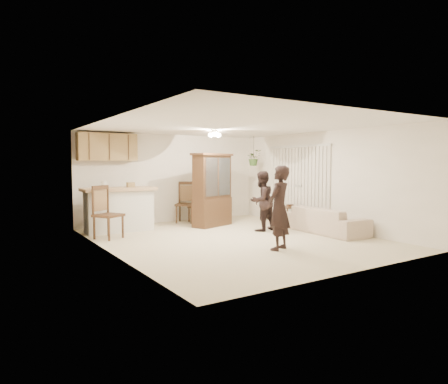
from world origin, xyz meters
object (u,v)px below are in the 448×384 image
sofa (326,218)px  side_table (290,215)px  china_hutch (212,190)px  chair_bar (109,224)px  adult (279,204)px  chair_hutch_left (185,211)px  child (262,204)px  chair_hutch_right (197,212)px

sofa → side_table: sofa is taller
china_hutch → chair_bar: china_hutch is taller
adult → chair_hutch_left: (0.14, 4.22, -0.57)m
chair_bar → child: bearing=-45.9°
child → chair_hutch_right: 2.38m
chair_hutch_right → chair_hutch_left: bearing=-28.7°
adult → side_table: adult is taller
adult → chair_hutch_right: size_ratio=1.87×
child → sofa: bearing=126.3°
china_hutch → side_table: (1.91, -0.95, -0.70)m
sofa → chair_hutch_left: (-2.08, 3.37, -0.04)m
side_table → china_hutch: bearing=153.6°
child → china_hutch: 1.50m
side_table → chair_hutch_left: (-2.23, 1.91, 0.06)m
chair_bar → chair_hutch_right: (2.95, 1.26, -0.06)m
chair_hutch_left → chair_hutch_right: bearing=37.5°
chair_bar → chair_hutch_right: chair_bar is taller
adult → chair_hutch_left: size_ratio=1.55×
adult → child: 2.22m
adult → chair_hutch_right: (0.52, 4.21, -0.63)m
chair_bar → chair_hutch_left: size_ratio=1.02×
side_table → chair_bar: size_ratio=0.47×
adult → chair_hutch_right: bearing=-122.0°
chair_hutch_left → chair_hutch_right: 0.39m
child → chair_bar: (-3.51, 1.02, -0.34)m
side_table → child: bearing=-163.4°
sofa → side_table: bearing=-2.5°
sofa → child: child is taller
chair_bar → chair_hutch_left: 2.87m
child → side_table: 1.40m
chair_hutch_right → side_table: bearing=107.0°
sofa → adult: bearing=114.3°
child → chair_bar: bearing=-26.3°
side_table → chair_hutch_left: chair_hutch_left is taller
side_table → chair_hutch_right: bearing=134.1°
china_hutch → chair_hutch_right: bearing=67.1°
child → chair_hutch_right: (-0.56, 2.28, -0.40)m
china_hutch → adult: bearing=-116.6°
china_hutch → chair_hutch_right: size_ratio=2.03×
china_hutch → side_table: bearing=-45.1°
sofa → adult: adult is taller
child → chair_hutch_left: 2.50m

